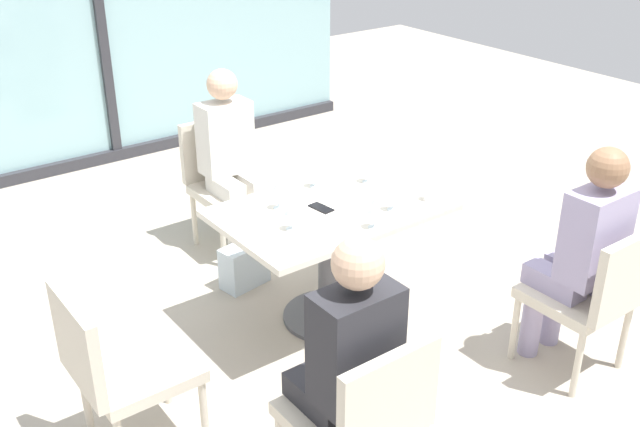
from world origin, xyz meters
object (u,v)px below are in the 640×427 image
at_px(dining_table_main, 331,238).
at_px(wine_glass_4, 278,187).
at_px(person_near_window, 231,154).
at_px(cell_phone_on_table, 321,208).
at_px(chair_near_window, 224,177).
at_px(wine_glass_5, 368,161).
at_px(coffee_cup, 431,193).
at_px(chair_front_right, 594,292).
at_px(person_front_left, 346,359).
at_px(person_front_right, 582,248).
at_px(wine_glass_3, 315,166).
at_px(chair_front_left, 362,414).
at_px(wine_glass_0, 291,207).
at_px(wine_glass_2, 394,188).
at_px(chair_side_end, 116,363).
at_px(handbag_1, 244,265).
at_px(wine_glass_1, 375,205).

height_order(dining_table_main, wine_glass_4, wine_glass_4).
distance_m(person_near_window, cell_phone_on_table, 1.08).
xyz_separation_m(chair_near_window, wine_glass_5, (0.38, -1.06, 0.37)).
bearing_deg(wine_glass_4, coffee_cup, -29.33).
distance_m(chair_front_right, person_near_window, 2.43).
bearing_deg(person_front_left, person_front_right, 0.00).
bearing_deg(wine_glass_4, chair_near_window, 76.99).
bearing_deg(dining_table_main, wine_glass_4, 147.20).
distance_m(chair_near_window, wine_glass_3, 1.00).
height_order(chair_front_left, wine_glass_0, wine_glass_0).
xyz_separation_m(chair_front_left, chair_front_right, (1.52, 0.00, 0.00)).
relative_size(person_near_window, wine_glass_2, 6.81).
relative_size(wine_glass_4, coffee_cup, 2.06).
height_order(chair_side_end, person_near_window, person_near_window).
bearing_deg(chair_front_right, chair_side_end, 157.79).
height_order(wine_glass_5, cell_phone_on_table, wine_glass_5).
height_order(dining_table_main, chair_side_end, chair_side_end).
relative_size(person_front_left, wine_glass_2, 6.81).
relative_size(chair_side_end, handbag_1, 2.90).
bearing_deg(wine_glass_0, cell_phone_on_table, 22.24).
relative_size(person_front_left, wine_glass_5, 6.81).
bearing_deg(person_front_right, person_near_window, 109.17).
distance_m(dining_table_main, wine_glass_2, 0.47).
bearing_deg(person_near_window, chair_front_right, -71.68).
distance_m(chair_side_end, wine_glass_5, 1.89).
bearing_deg(wine_glass_4, cell_phone_on_table, -37.28).
height_order(chair_front_right, wine_glass_1, wine_glass_1).
relative_size(person_near_window, wine_glass_4, 6.81).
height_order(chair_front_left, cell_phone_on_table, chair_front_left).
bearing_deg(person_near_window, handbag_1, -114.05).
bearing_deg(chair_side_end, wine_glass_3, 21.44).
xyz_separation_m(wine_glass_0, wine_glass_3, (0.42, 0.37, 0.00)).
height_order(person_near_window, wine_glass_0, person_near_window).
relative_size(person_near_window, coffee_cup, 14.00).
distance_m(person_near_window, wine_glass_4, 0.98).
bearing_deg(person_near_window, wine_glass_5, -67.96).
xyz_separation_m(person_front_right, handbag_1, (-0.97, 1.72, -0.56)).
distance_m(chair_front_left, chair_side_end, 1.10).
bearing_deg(coffee_cup, chair_near_window, 109.03).
bearing_deg(wine_glass_5, person_front_left, -132.79).
distance_m(chair_front_left, handbag_1, 1.94).
bearing_deg(wine_glass_2, person_front_right, -59.21).
distance_m(coffee_cup, cell_phone_on_table, 0.63).
height_order(chair_side_end, wine_glass_3, wine_glass_3).
height_order(person_near_window, wine_glass_4, person_near_window).
distance_m(chair_front_left, person_front_left, 0.23).
bearing_deg(handbag_1, chair_front_left, -116.54).
bearing_deg(wine_glass_5, cell_phone_on_table, -163.65).
bearing_deg(wine_glass_5, wine_glass_4, 178.88).
bearing_deg(wine_glass_3, chair_front_right, -65.70).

